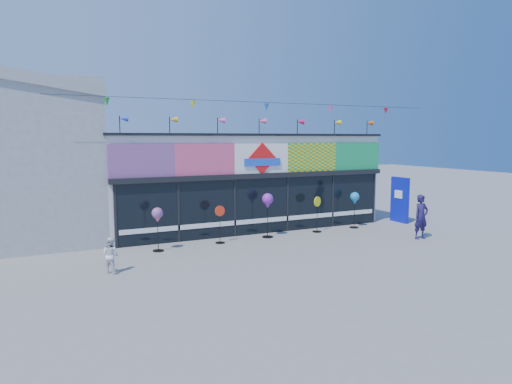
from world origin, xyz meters
TOP-DOWN VIEW (x-y plane):
  - ground at (0.00, 0.00)m, footprint 80.00×80.00m
  - kite_shop at (0.00, 5.94)m, footprint 16.00×5.70m
  - blue_sign at (6.98, 2.96)m, footprint 0.19×1.05m
  - spinner_0 at (-4.55, 2.32)m, footprint 0.39×0.39m
  - spinner_1 at (-2.17, 2.53)m, footprint 0.40×0.36m
  - spinner_2 at (-0.10, 2.67)m, footprint 0.45×0.45m
  - spinner_3 at (2.23, 2.69)m, footprint 0.41×0.38m
  - spinner_4 at (4.21, 2.75)m, footprint 0.40×0.40m
  - adult_man at (5.16, -0.16)m, footprint 0.65×0.44m
  - child at (-6.41, 0.36)m, footprint 0.57×0.58m

SIDE VIEW (x-z plane):
  - ground at x=0.00m, z-range 0.00..0.00m
  - child at x=-6.41m, z-range 0.00..1.06m
  - spinner_1 at x=-2.17m, z-range 0.04..1.46m
  - spinner_3 at x=2.23m, z-range 0.04..1.54m
  - adult_man at x=5.16m, z-range 0.00..1.74m
  - blue_sign at x=6.98m, z-range 0.01..2.11m
  - spinner_0 at x=-4.55m, z-range 0.46..2.00m
  - spinner_4 at x=4.21m, z-range 0.47..2.05m
  - spinner_2 at x=-0.10m, z-range 0.53..2.29m
  - kite_shop at x=0.00m, z-range -0.61..4.70m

